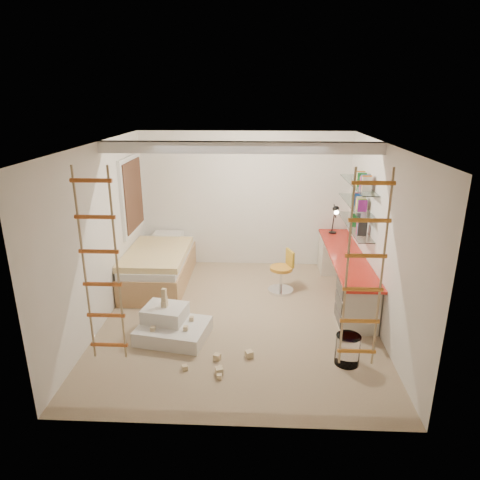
{
  "coord_description": "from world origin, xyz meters",
  "views": [
    {
      "loc": [
        0.28,
        -5.77,
        3.21
      ],
      "look_at": [
        0.0,
        0.3,
        1.15
      ],
      "focal_mm": 32.0,
      "sensor_mm": 36.0,
      "label": 1
    }
  ],
  "objects_px": {
    "desk": "(344,273)",
    "bed": "(160,266)",
    "play_platform": "(171,326)",
    "swivel_chair": "(282,277)"
  },
  "relations": [
    {
      "from": "desk",
      "to": "bed",
      "type": "xyz_separation_m",
      "value": [
        -3.2,
        0.36,
        -0.07
      ]
    },
    {
      "from": "play_platform",
      "to": "swivel_chair",
      "type": "bearing_deg",
      "value": 43.5
    },
    {
      "from": "desk",
      "to": "swivel_chair",
      "type": "height_order",
      "value": "desk"
    },
    {
      "from": "bed",
      "to": "play_platform",
      "type": "relative_size",
      "value": 1.92
    },
    {
      "from": "desk",
      "to": "bed",
      "type": "height_order",
      "value": "desk"
    },
    {
      "from": "desk",
      "to": "swivel_chair",
      "type": "distance_m",
      "value": 1.04
    },
    {
      "from": "play_platform",
      "to": "bed",
      "type": "bearing_deg",
      "value": 107.29
    },
    {
      "from": "bed",
      "to": "swivel_chair",
      "type": "distance_m",
      "value": 2.19
    },
    {
      "from": "desk",
      "to": "swivel_chair",
      "type": "xyz_separation_m",
      "value": [
        -1.03,
        0.11,
        -0.13
      ]
    },
    {
      "from": "desk",
      "to": "bed",
      "type": "bearing_deg",
      "value": 173.51
    }
  ]
}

